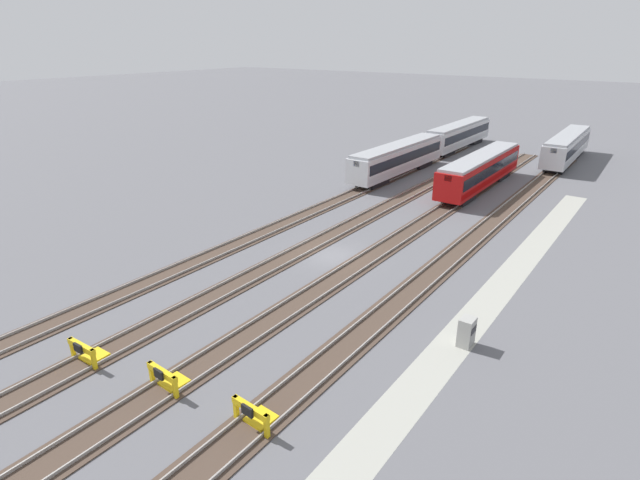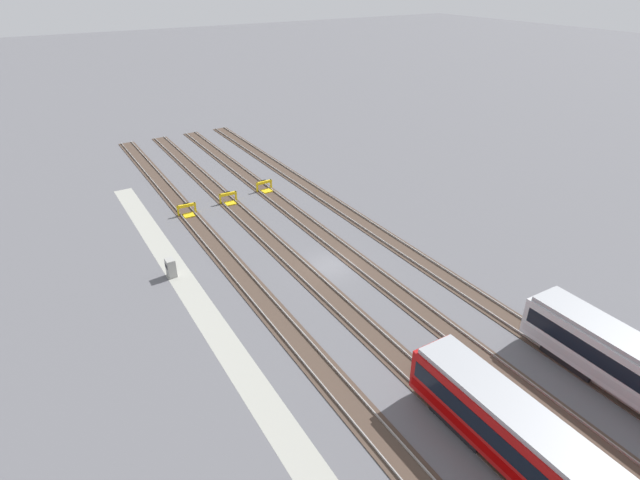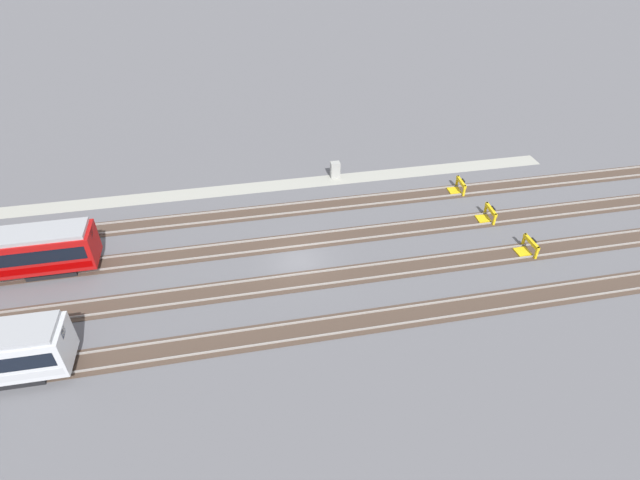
% 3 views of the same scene
% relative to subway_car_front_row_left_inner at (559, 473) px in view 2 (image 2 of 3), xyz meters
% --- Properties ---
extents(ground_plane, '(400.00, 400.00, 0.00)m').
position_rel_subway_car_front_row_left_inner_xyz_m(ground_plane, '(-24.06, 2.48, -2.04)').
color(ground_plane, '#5B5B60').
extents(service_walkway, '(54.00, 2.00, 0.01)m').
position_rel_subway_car_front_row_left_inner_xyz_m(service_walkway, '(-24.06, -9.23, -2.04)').
color(service_walkway, '#9E9E93').
rests_on(service_walkway, ground).
extents(rail_track_nearest, '(90.00, 2.23, 0.21)m').
position_rel_subway_car_front_row_left_inner_xyz_m(rail_track_nearest, '(-24.06, -4.84, -2.00)').
color(rail_track_nearest, '#47382D').
rests_on(rail_track_nearest, ground).
extents(rail_track_near_inner, '(90.00, 2.24, 0.21)m').
position_rel_subway_car_front_row_left_inner_xyz_m(rail_track_near_inner, '(-24.06, 0.04, -2.00)').
color(rail_track_near_inner, '#47382D').
rests_on(rail_track_near_inner, ground).
extents(rail_track_middle, '(90.00, 2.24, 0.21)m').
position_rel_subway_car_front_row_left_inner_xyz_m(rail_track_middle, '(-24.06, 4.92, -2.00)').
color(rail_track_middle, '#47382D').
rests_on(rail_track_middle, ground).
extents(rail_track_far_inner, '(90.00, 2.23, 0.21)m').
position_rel_subway_car_front_row_left_inner_xyz_m(rail_track_far_inner, '(-24.06, 9.79, -2.00)').
color(rail_track_far_inner, '#47382D').
rests_on(rail_track_far_inner, ground).
extents(subway_car_front_row_left_inner, '(18.00, 2.84, 3.70)m').
position_rel_subway_car_front_row_left_inner_xyz_m(subway_car_front_row_left_inner, '(0.00, 0.00, 0.00)').
color(subway_car_front_row_left_inner, '#A80F0F').
rests_on(subway_car_front_row_left_inner, ground).
extents(bumper_stop_nearest_track, '(1.38, 2.01, 1.22)m').
position_rel_subway_car_front_row_left_inner_xyz_m(bumper_stop_nearest_track, '(-40.42, -4.85, -1.53)').
color(bumper_stop_nearest_track, gold).
rests_on(bumper_stop_nearest_track, ground).
extents(bumper_stop_near_inner_track, '(1.38, 2.01, 1.22)m').
position_rel_subway_car_front_row_left_inner_xyz_m(bumper_stop_near_inner_track, '(-41.01, 0.03, -1.53)').
color(bumper_stop_near_inner_track, gold).
rests_on(bumper_stop_near_inner_track, ground).
extents(bumper_stop_middle_track, '(1.37, 2.01, 1.22)m').
position_rel_subway_car_front_row_left_inner_xyz_m(bumper_stop_middle_track, '(-42.02, 4.93, -1.53)').
color(bumper_stop_middle_track, gold).
rests_on(bumper_stop_middle_track, ground).
extents(electrical_cabinet, '(0.90, 0.73, 1.60)m').
position_rel_subway_car_front_row_left_inner_xyz_m(electrical_cabinet, '(-29.65, -9.77, -1.24)').
color(electrical_cabinet, '#9E9E99').
rests_on(electrical_cabinet, ground).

